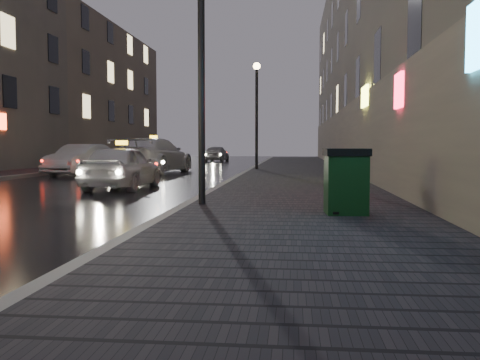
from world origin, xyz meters
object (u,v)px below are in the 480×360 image
object	(u,v)px
lamp_near	(201,38)
taxi_near	(122,167)
car_far	(217,154)
car_left_mid	(81,159)
taxi_mid	(154,156)
lamp_far	(257,102)
trash_bin	(346,181)

from	to	relation	value
lamp_near	taxi_near	world-z (taller)	lamp_near
car_far	lamp_near	bearing A→B (deg)	101.03
car_left_mid	taxi_mid	xyz separation A→B (m)	(2.80, 2.09, 0.14)
car_far	car_left_mid	bearing A→B (deg)	83.91
taxi_near	car_far	distance (m)	27.28
lamp_far	car_far	world-z (taller)	lamp_far
lamp_near	car_left_mid	world-z (taller)	lamp_near
lamp_far	taxi_mid	world-z (taller)	lamp_far
lamp_far	trash_bin	bearing A→B (deg)	-80.90
lamp_near	trash_bin	xyz separation A→B (m)	(2.76, -1.23, -2.76)
lamp_far	taxi_near	bearing A→B (deg)	-107.51
car_left_mid	taxi_mid	distance (m)	3.50
lamp_far	taxi_near	world-z (taller)	lamp_far
lamp_near	car_left_mid	bearing A→B (deg)	121.49
car_left_mid	car_far	xyz separation A→B (m)	(3.30, 19.93, -0.04)
lamp_near	car_far	world-z (taller)	lamp_near
lamp_far	taxi_mid	bearing A→B (deg)	-164.91
lamp_near	taxi_near	xyz separation A→B (m)	(-3.39, 5.25, -2.81)
car_left_mid	taxi_mid	world-z (taller)	taxi_mid
taxi_mid	lamp_near	bearing A→B (deg)	116.01
car_far	lamp_far	bearing A→B (deg)	108.26
trash_bin	car_left_mid	bearing A→B (deg)	123.79
trash_bin	taxi_near	world-z (taller)	taxi_near
trash_bin	taxi_mid	distance (m)	17.66
taxi_near	car_left_mid	size ratio (longest dim) A/B	0.93
lamp_near	taxi_mid	size ratio (longest dim) A/B	0.91
car_left_mid	taxi_mid	bearing A→B (deg)	44.47
trash_bin	taxi_mid	size ratio (longest dim) A/B	0.20
lamp_far	taxi_mid	size ratio (longest dim) A/B	0.91
car_left_mid	taxi_mid	size ratio (longest dim) A/B	0.73
taxi_near	car_left_mid	bearing A→B (deg)	-59.08
taxi_near	lamp_far	bearing A→B (deg)	-107.06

